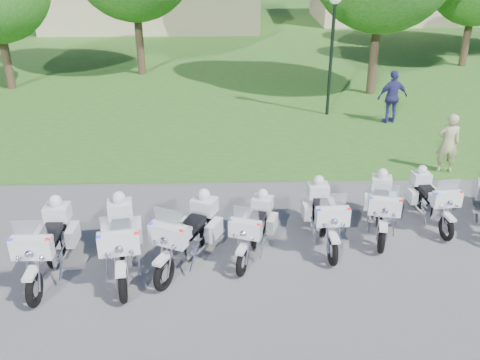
{
  "coord_description": "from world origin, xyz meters",
  "views": [
    {
      "loc": [
        -1.22,
        -10.29,
        6.52
      ],
      "look_at": [
        -0.9,
        1.2,
        0.95
      ],
      "focal_mm": 40.0,
      "sensor_mm": 36.0,
      "label": 1
    }
  ],
  "objects_px": {
    "motorcycle_3": "(254,227)",
    "motorcycle_5": "(381,206)",
    "motorcycle_2": "(188,233)",
    "motorcycle_0": "(48,243)",
    "bystander_a": "(448,143)",
    "lamp_post": "(333,24)",
    "motorcycle_6": "(431,199)",
    "motorcycle_4": "(324,215)",
    "bystander_c": "(392,97)",
    "motorcycle_1": "(121,239)"
  },
  "relations": [
    {
      "from": "motorcycle_5",
      "to": "bystander_a",
      "type": "height_order",
      "value": "bystander_a"
    },
    {
      "from": "motorcycle_2",
      "to": "motorcycle_5",
      "type": "bearing_deg",
      "value": -140.45
    },
    {
      "from": "motorcycle_1",
      "to": "bystander_c",
      "type": "relative_size",
      "value": 1.34
    },
    {
      "from": "bystander_a",
      "to": "motorcycle_0",
      "type": "bearing_deg",
      "value": 32.42
    },
    {
      "from": "motorcycle_5",
      "to": "motorcycle_0",
      "type": "bearing_deg",
      "value": 24.5
    },
    {
      "from": "motorcycle_1",
      "to": "motorcycle_3",
      "type": "height_order",
      "value": "motorcycle_1"
    },
    {
      "from": "motorcycle_0",
      "to": "motorcycle_3",
      "type": "bearing_deg",
      "value": -170.79
    },
    {
      "from": "lamp_post",
      "to": "bystander_c",
      "type": "relative_size",
      "value": 2.34
    },
    {
      "from": "lamp_post",
      "to": "bystander_c",
      "type": "bearing_deg",
      "value": -24.53
    },
    {
      "from": "motorcycle_0",
      "to": "lamp_post",
      "type": "distance_m",
      "value": 12.55
    },
    {
      "from": "motorcycle_0",
      "to": "bystander_c",
      "type": "relative_size",
      "value": 1.32
    },
    {
      "from": "bystander_a",
      "to": "bystander_c",
      "type": "bearing_deg",
      "value": -77.39
    },
    {
      "from": "motorcycle_0",
      "to": "lamp_post",
      "type": "relative_size",
      "value": 0.56
    },
    {
      "from": "motorcycle_2",
      "to": "motorcycle_5",
      "type": "height_order",
      "value": "motorcycle_2"
    },
    {
      "from": "bystander_a",
      "to": "motorcycle_1",
      "type": "bearing_deg",
      "value": 35.71
    },
    {
      "from": "motorcycle_0",
      "to": "motorcycle_6",
      "type": "bearing_deg",
      "value": -167.14
    },
    {
      "from": "motorcycle_2",
      "to": "motorcycle_3",
      "type": "distance_m",
      "value": 1.44
    },
    {
      "from": "motorcycle_3",
      "to": "motorcycle_1",
      "type": "bearing_deg",
      "value": 30.44
    },
    {
      "from": "motorcycle_6",
      "to": "lamp_post",
      "type": "relative_size",
      "value": 0.48
    },
    {
      "from": "motorcycle_3",
      "to": "motorcycle_5",
      "type": "bearing_deg",
      "value": -145.95
    },
    {
      "from": "motorcycle_1",
      "to": "lamp_post",
      "type": "distance_m",
      "value": 11.69
    },
    {
      "from": "motorcycle_2",
      "to": "motorcycle_3",
      "type": "relative_size",
      "value": 1.1
    },
    {
      "from": "motorcycle_3",
      "to": "motorcycle_5",
      "type": "relative_size",
      "value": 0.93
    },
    {
      "from": "lamp_post",
      "to": "motorcycle_3",
      "type": "bearing_deg",
      "value": -109.34
    },
    {
      "from": "motorcycle_0",
      "to": "motorcycle_5",
      "type": "bearing_deg",
      "value": -167.99
    },
    {
      "from": "motorcycle_3",
      "to": "motorcycle_6",
      "type": "height_order",
      "value": "motorcycle_3"
    },
    {
      "from": "motorcycle_5",
      "to": "bystander_a",
      "type": "relative_size",
      "value": 1.29
    },
    {
      "from": "motorcycle_6",
      "to": "bystander_c",
      "type": "xyz_separation_m",
      "value": [
        1.03,
        6.97,
        0.35
      ]
    },
    {
      "from": "lamp_post",
      "to": "bystander_c",
      "type": "distance_m",
      "value": 3.3
    },
    {
      "from": "motorcycle_2",
      "to": "bystander_a",
      "type": "distance_m",
      "value": 8.32
    },
    {
      "from": "motorcycle_1",
      "to": "motorcycle_4",
      "type": "bearing_deg",
      "value": -176.29
    },
    {
      "from": "motorcycle_0",
      "to": "motorcycle_3",
      "type": "distance_m",
      "value": 4.24
    },
    {
      "from": "motorcycle_5",
      "to": "lamp_post",
      "type": "height_order",
      "value": "lamp_post"
    },
    {
      "from": "motorcycle_4",
      "to": "lamp_post",
      "type": "xyz_separation_m",
      "value": [
        1.63,
        8.72,
        2.66
      ]
    },
    {
      "from": "motorcycle_3",
      "to": "motorcycle_5",
      "type": "xyz_separation_m",
      "value": [
        2.97,
        0.82,
        0.03
      ]
    },
    {
      "from": "motorcycle_3",
      "to": "motorcycle_4",
      "type": "bearing_deg",
      "value": -146.22
    },
    {
      "from": "motorcycle_2",
      "to": "motorcycle_6",
      "type": "distance_m",
      "value": 5.89
    },
    {
      "from": "motorcycle_2",
      "to": "lamp_post",
      "type": "relative_size",
      "value": 0.52
    },
    {
      "from": "bystander_c",
      "to": "lamp_post",
      "type": "bearing_deg",
      "value": -35.58
    },
    {
      "from": "motorcycle_1",
      "to": "motorcycle_6",
      "type": "xyz_separation_m",
      "value": [
        7.02,
        1.8,
        -0.12
      ]
    },
    {
      "from": "lamp_post",
      "to": "motorcycle_6",
      "type": "bearing_deg",
      "value": -82.32
    },
    {
      "from": "motorcycle_2",
      "to": "lamp_post",
      "type": "distance_m",
      "value": 10.87
    },
    {
      "from": "motorcycle_2",
      "to": "motorcycle_3",
      "type": "xyz_separation_m",
      "value": [
        1.39,
        0.35,
        -0.08
      ]
    },
    {
      "from": "motorcycle_3",
      "to": "bystander_a",
      "type": "bearing_deg",
      "value": -126.4
    },
    {
      "from": "motorcycle_4",
      "to": "motorcycle_5",
      "type": "height_order",
      "value": "motorcycle_4"
    },
    {
      "from": "motorcycle_4",
      "to": "motorcycle_5",
      "type": "relative_size",
      "value": 1.03
    },
    {
      "from": "motorcycle_1",
      "to": "motorcycle_6",
      "type": "bearing_deg",
      "value": -175.02
    },
    {
      "from": "motorcycle_4",
      "to": "bystander_c",
      "type": "relative_size",
      "value": 1.22
    },
    {
      "from": "motorcycle_0",
      "to": "motorcycle_5",
      "type": "distance_m",
      "value": 7.31
    },
    {
      "from": "bystander_c",
      "to": "motorcycle_1",
      "type": "bearing_deg",
      "value": 36.42
    }
  ]
}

